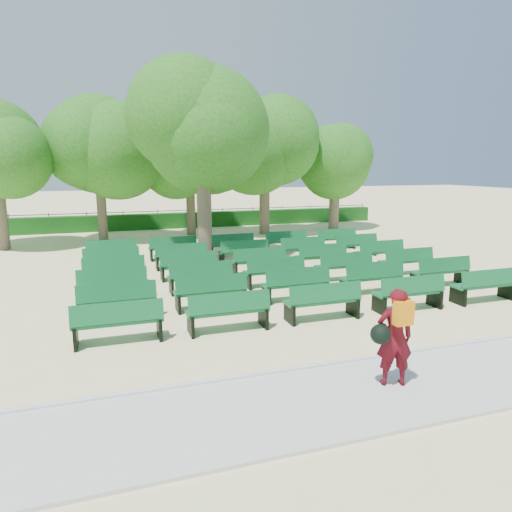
# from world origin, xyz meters

# --- Properties ---
(ground) EXTENTS (120.00, 120.00, 0.00)m
(ground) POSITION_xyz_m (0.00, 0.00, 0.00)
(ground) COLOR beige
(paving) EXTENTS (30.00, 2.20, 0.06)m
(paving) POSITION_xyz_m (0.00, -7.40, 0.03)
(paving) COLOR silver
(paving) RESTS_ON ground
(curb) EXTENTS (30.00, 0.12, 0.10)m
(curb) POSITION_xyz_m (0.00, -6.25, 0.05)
(curb) COLOR silver
(curb) RESTS_ON ground
(hedge) EXTENTS (26.00, 0.70, 0.90)m
(hedge) POSITION_xyz_m (0.00, 14.00, 0.45)
(hedge) COLOR #144D15
(hedge) RESTS_ON ground
(fence) EXTENTS (26.00, 0.10, 1.02)m
(fence) POSITION_xyz_m (0.00, 14.40, 0.00)
(fence) COLOR black
(fence) RESTS_ON ground
(tree_line) EXTENTS (21.80, 6.80, 7.04)m
(tree_line) POSITION_xyz_m (0.00, 10.00, 0.00)
(tree_line) COLOR #2B6E1D
(tree_line) RESTS_ON ground
(bench_array) EXTENTS (1.87, 0.61, 1.18)m
(bench_array) POSITION_xyz_m (0.92, 0.44, 0.10)
(bench_array) COLOR #105E2E
(bench_array) RESTS_ON ground
(tree_among) EXTENTS (5.17, 5.17, 7.42)m
(tree_among) POSITION_xyz_m (-0.52, 3.16, 5.07)
(tree_among) COLOR brown
(tree_among) RESTS_ON ground
(person) EXTENTS (0.82, 0.55, 1.67)m
(person) POSITION_xyz_m (0.41, -7.30, 0.92)
(person) COLOR #4D0B12
(person) RESTS_ON ground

